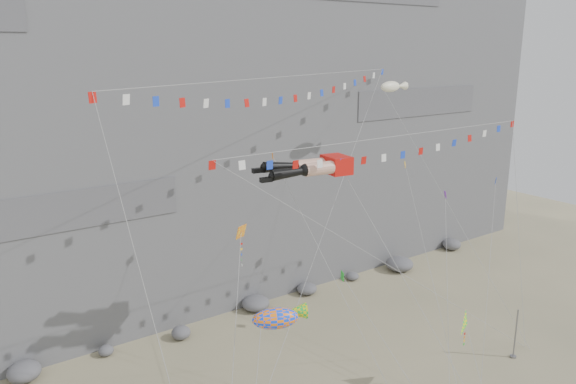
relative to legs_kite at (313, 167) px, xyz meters
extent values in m
cube|color=slate|center=(2.27, 26.42, 9.18)|extent=(80.00, 28.00, 50.00)
cylinder|color=slate|center=(14.47, -7.45, -13.76)|extent=(0.12, 0.12, 4.12)
cube|color=red|center=(1.89, -0.24, 0.01)|extent=(1.78, 2.27, 1.23)
cylinder|color=tan|center=(0.03, -0.61, 0.01)|extent=(2.18, 1.18, 0.91)
sphere|color=black|center=(-1.00, -0.47, 0.01)|extent=(0.83, 0.83, 0.83)
cone|color=black|center=(-2.22, -0.30, -0.06)|extent=(2.56, 1.09, 0.85)
cube|color=black|center=(-3.86, -0.08, -0.34)|extent=(0.84, 0.46, 0.30)
cylinder|color=tan|center=(0.19, 0.61, 0.01)|extent=(2.18, 1.18, 0.91)
sphere|color=black|center=(-0.84, 0.75, 0.01)|extent=(0.83, 0.83, 0.83)
cone|color=black|center=(-2.06, 0.92, 0.13)|extent=(2.58, 1.09, 0.91)
cube|color=black|center=(-3.70, 1.14, 0.04)|extent=(0.84, 0.46, 0.30)
cylinder|color=gray|center=(2.71, -7.37, -7.88)|extent=(0.03, 0.03, 21.33)
cylinder|color=gray|center=(-5.88, -2.15, -4.95)|extent=(0.03, 0.03, 29.36)
cylinder|color=gray|center=(11.63, -4.08, -7.05)|extent=(0.03, 0.03, 21.00)
cube|color=slate|center=(16.64, -7.10, -15.77)|extent=(0.16, 0.16, 0.10)
cylinder|color=gray|center=(-9.70, -5.54, -9.35)|extent=(0.03, 0.03, 16.36)
cylinder|color=gray|center=(5.92, -10.44, -13.15)|extent=(0.03, 0.03, 7.80)
cylinder|color=gray|center=(15.28, -0.39, -5.62)|extent=(0.03, 0.03, 25.06)
cube|color=slate|center=(16.54, -7.62, -15.77)|extent=(0.16, 0.16, 0.10)
cylinder|color=gray|center=(-0.08, -3.14, -7.79)|extent=(0.03, 0.03, 21.73)
cylinder|color=gray|center=(7.56, -6.09, -9.48)|extent=(0.03, 0.03, 16.73)
cylinder|color=gray|center=(0.17, -8.74, -10.98)|extent=(0.03, 0.03, 13.09)
cylinder|color=gray|center=(8.46, -3.81, -8.82)|extent=(0.03, 0.03, 21.62)
cylinder|color=gray|center=(10.38, -7.36, -8.98)|extent=(0.03, 0.03, 17.53)
camera|label=1|loc=(-22.97, -29.59, 7.87)|focal=35.00mm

